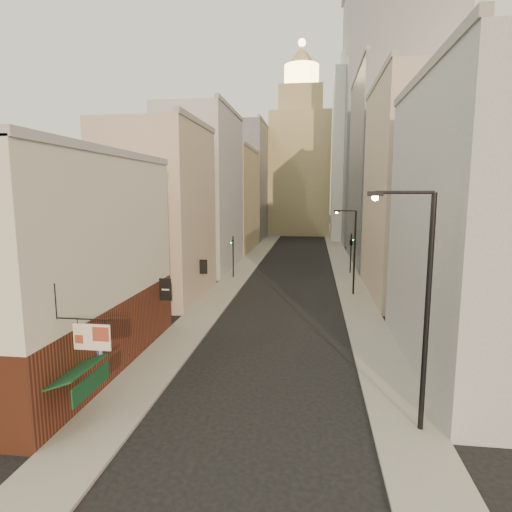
{
  "coord_description": "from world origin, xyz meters",
  "views": [
    {
      "loc": [
        2.37,
        -12.71,
        10.01
      ],
      "look_at": [
        -1.56,
        16.63,
        5.58
      ],
      "focal_mm": 30.0,
      "sensor_mm": 36.0,
      "label": 1
    }
  ],
  "objects": [
    {
      "name": "ground",
      "position": [
        0.0,
        0.0,
        0.0
      ],
      "size": [
        360.0,
        360.0,
        0.0
      ],
      "primitive_type": "plane",
      "color": "black",
      "rests_on": "ground"
    },
    {
      "name": "sidewalk_left",
      "position": [
        -6.5,
        55.0,
        0.07
      ],
      "size": [
        3.0,
        140.0,
        0.15
      ],
      "primitive_type": "cube",
      "color": "gray",
      "rests_on": "ground"
    },
    {
      "name": "sidewalk_right",
      "position": [
        6.5,
        55.0,
        0.07
      ],
      "size": [
        3.0,
        140.0,
        0.15
      ],
      "primitive_type": "cube",
      "color": "gray",
      "rests_on": "ground"
    },
    {
      "name": "near_building_left",
      "position": [
        -10.99,
        9.0,
        6.02
      ],
      "size": [
        8.3,
        23.04,
        12.3
      ],
      "color": "maroon",
      "rests_on": "ground"
    },
    {
      "name": "left_bldg_beige",
      "position": [
        -12.0,
        26.0,
        8.0
      ],
      "size": [
        8.0,
        12.0,
        16.0
      ],
      "primitive_type": "cube",
      "color": "tan",
      "rests_on": "ground"
    },
    {
      "name": "left_bldg_grey",
      "position": [
        -12.0,
        42.0,
        10.0
      ],
      "size": [
        8.0,
        16.0,
        20.0
      ],
      "primitive_type": "cube",
      "color": "gray",
      "rests_on": "ground"
    },
    {
      "name": "left_bldg_tan",
      "position": [
        -12.0,
        60.0,
        8.5
      ],
      "size": [
        8.0,
        18.0,
        17.0
      ],
      "primitive_type": "cube",
      "color": "#8F7F53",
      "rests_on": "ground"
    },
    {
      "name": "left_bldg_wingrid",
      "position": [
        -12.0,
        80.0,
        12.0
      ],
      "size": [
        8.0,
        20.0,
        24.0
      ],
      "primitive_type": "cube",
      "color": "gray",
      "rests_on": "ground"
    },
    {
      "name": "right_bldg_grey",
      "position": [
        12.0,
        12.0,
        8.0
      ],
      "size": [
        8.0,
        16.0,
        16.0
      ],
      "primitive_type": "cube",
      "color": "gray",
      "rests_on": "ground"
    },
    {
      "name": "right_bldg_beige",
      "position": [
        12.0,
        30.0,
        10.0
      ],
      "size": [
        8.0,
        16.0,
        20.0
      ],
      "primitive_type": "cube",
      "color": "tan",
      "rests_on": "ground"
    },
    {
      "name": "right_bldg_wingrid",
      "position": [
        12.0,
        50.0,
        13.0
      ],
      "size": [
        8.0,
        20.0,
        26.0
      ],
      "primitive_type": "cube",
      "color": "gray",
      "rests_on": "ground"
    },
    {
      "name": "highrise",
      "position": [
        18.0,
        78.0,
        25.66
      ],
      "size": [
        21.0,
        23.0,
        51.2
      ],
      "color": "gray",
      "rests_on": "ground"
    },
    {
      "name": "clock_tower",
      "position": [
        -1.0,
        92.0,
        17.63
      ],
      "size": [
        14.0,
        14.0,
        44.9
      ],
      "color": "#8F7F53",
      "rests_on": "ground"
    },
    {
      "name": "white_tower",
      "position": [
        10.0,
        78.0,
        18.61
      ],
      "size": [
        8.0,
        8.0,
        41.5
      ],
      "color": "silver",
      "rests_on": "ground"
    },
    {
      "name": "streetlamp_near",
      "position": [
        6.75,
        4.8,
        5.75
      ],
      "size": [
        2.64,
        0.35,
        10.07
      ],
      "rotation": [
        0.0,
        0.0,
        -0.05
      ],
      "color": "black",
      "rests_on": "ground"
    },
    {
      "name": "streetlamp_mid",
      "position": [
        6.17,
        28.97,
        4.74
      ],
      "size": [
        2.13,
        0.71,
        8.29
      ],
      "rotation": [
        0.0,
        0.0,
        -0.25
      ],
      "color": "black",
      "rests_on": "ground"
    },
    {
      "name": "traffic_light_left",
      "position": [
        -6.81,
        35.71,
        3.68
      ],
      "size": [
        0.62,
        0.57,
        5.0
      ],
      "rotation": [
        0.0,
        0.0,
        2.83
      ],
      "color": "black",
      "rests_on": "ground"
    },
    {
      "name": "traffic_light_right",
      "position": [
        7.02,
        40.31,
        3.85
      ],
      "size": [
        0.74,
        0.74,
        5.0
      ],
      "rotation": [
        0.0,
        0.0,
        3.43
      ],
      "color": "black",
      "rests_on": "ground"
    }
  ]
}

